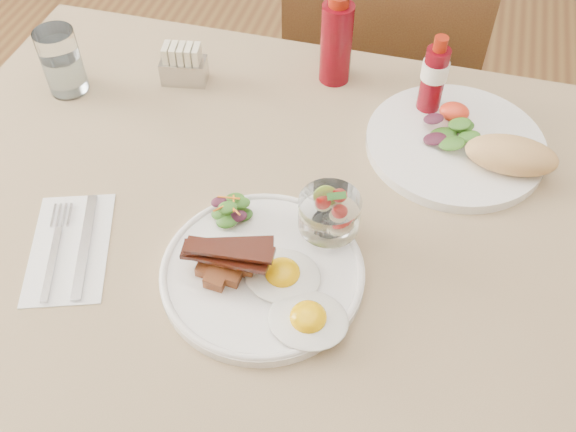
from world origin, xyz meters
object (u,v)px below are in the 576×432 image
(chair_far, at_px, (381,80))
(ketchup_bottle, at_px, (336,42))
(second_plate, at_px, (468,145))
(water_glass, at_px, (63,65))
(hot_sauce_bottle, at_px, (433,79))
(fruit_cup, at_px, (329,213))
(table, at_px, (319,260))
(main_plate, at_px, (262,273))
(sugar_caddy, at_px, (184,66))

(chair_far, xyz_separation_m, ketchup_bottle, (-0.06, -0.32, 0.30))
(second_plate, bearing_deg, water_glass, -178.70)
(ketchup_bottle, relative_size, hot_sauce_bottle, 1.07)
(second_plate, bearing_deg, fruit_cup, -126.68)
(chair_far, distance_m, water_glass, 0.75)
(fruit_cup, distance_m, ketchup_bottle, 0.38)
(table, height_order, ketchup_bottle, ketchup_bottle)
(second_plate, bearing_deg, chair_far, 112.92)
(chair_far, bearing_deg, hot_sauce_bottle, -72.61)
(chair_far, relative_size, water_glass, 7.89)
(main_plate, distance_m, sugar_caddy, 0.46)
(water_glass, bearing_deg, fruit_cup, -22.91)
(chair_far, distance_m, main_plate, 0.81)
(table, relative_size, sugar_caddy, 15.36)
(fruit_cup, height_order, ketchup_bottle, ketchup_bottle)
(hot_sauce_bottle, bearing_deg, main_plate, -113.53)
(water_glass, bearing_deg, ketchup_bottle, 18.93)
(fruit_cup, bearing_deg, hot_sauce_bottle, 72.33)
(chair_far, bearing_deg, sugar_caddy, -128.63)
(hot_sauce_bottle, bearing_deg, sugar_caddy, -177.35)
(main_plate, relative_size, fruit_cup, 3.22)
(main_plate, distance_m, ketchup_bottle, 0.46)
(chair_far, relative_size, main_plate, 3.32)
(main_plate, relative_size, ketchup_bottle, 1.69)
(table, relative_size, hot_sauce_bottle, 8.61)
(table, distance_m, chair_far, 0.68)
(table, relative_size, water_glass, 11.29)
(fruit_cup, bearing_deg, water_glass, 157.09)
(main_plate, height_order, second_plate, second_plate)
(main_plate, relative_size, sugar_caddy, 3.23)
(ketchup_bottle, bearing_deg, second_plate, -28.96)
(water_glass, bearing_deg, hot_sauce_bottle, 8.80)
(table, xyz_separation_m, fruit_cup, (0.02, -0.03, 0.15))
(second_plate, distance_m, water_glass, 0.70)
(table, distance_m, ketchup_bottle, 0.39)
(chair_far, height_order, hot_sauce_bottle, chair_far)
(fruit_cup, distance_m, sugar_caddy, 0.45)
(table, height_order, main_plate, main_plate)
(ketchup_bottle, relative_size, water_glass, 1.40)
(fruit_cup, bearing_deg, ketchup_bottle, 101.09)
(fruit_cup, relative_size, second_plate, 0.29)
(main_plate, bearing_deg, fruit_cup, 48.28)
(second_plate, relative_size, water_glass, 2.54)
(main_plate, distance_m, fruit_cup, 0.12)
(fruit_cup, xyz_separation_m, sugar_caddy, (-0.33, 0.30, -0.03))
(chair_far, height_order, sugar_caddy, chair_far)
(table, relative_size, fruit_cup, 15.29)
(table, bearing_deg, hot_sauce_bottle, 67.71)
(chair_far, bearing_deg, second_plate, -67.08)
(fruit_cup, height_order, water_glass, water_glass)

